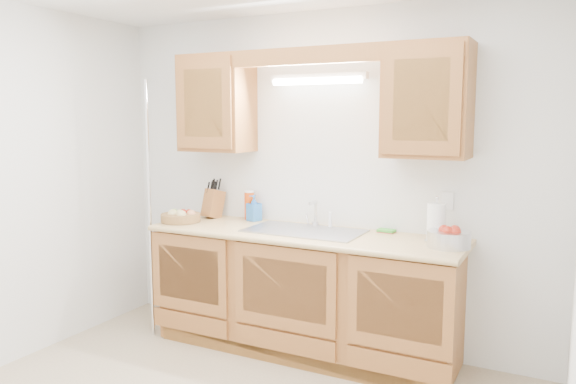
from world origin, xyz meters
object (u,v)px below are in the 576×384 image
Objects in this scene: fruit_basket at (181,216)px; knife_block at (213,203)px; paper_towel at (436,223)px; apple_bowl at (449,238)px.

knife_block is at bearing 67.52° from fruit_basket.
fruit_basket is 1.96m from paper_towel.
paper_towel reaches higher than apple_bowl.
paper_towel is (1.84, -0.09, 0.01)m from knife_block.
apple_bowl is (0.11, -0.12, -0.07)m from paper_towel.
knife_block is 1.96m from apple_bowl.
apple_bowl is (2.06, 0.07, 0.02)m from fruit_basket.
fruit_basket is at bearing -174.45° from paper_towel.
knife_block is (0.12, 0.28, 0.08)m from fruit_basket.
knife_block reaches higher than apple_bowl.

